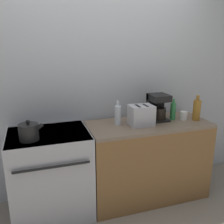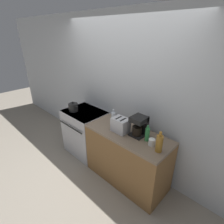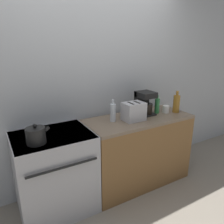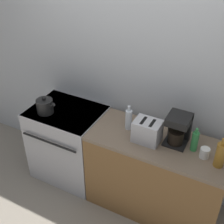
{
  "view_description": "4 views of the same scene",
  "coord_description": "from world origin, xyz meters",
  "px_view_note": "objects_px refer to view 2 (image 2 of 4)",
  "views": [
    {
      "loc": [
        -0.7,
        -2.05,
        1.77
      ],
      "look_at": [
        0.06,
        0.3,
        1.06
      ],
      "focal_mm": 40.0,
      "sensor_mm": 36.0,
      "label": 1
    },
    {
      "loc": [
        1.86,
        -1.48,
        2.29
      ],
      "look_at": [
        0.12,
        0.32,
        1.12
      ],
      "focal_mm": 28.0,
      "sensor_mm": 36.0,
      "label": 2
    },
    {
      "loc": [
        -1.08,
        -1.74,
        1.79
      ],
      "look_at": [
        0.13,
        0.34,
        1.01
      ],
      "focal_mm": 35.0,
      "sensor_mm": 36.0,
      "label": 3
    },
    {
      "loc": [
        1.15,
        -1.92,
        2.76
      ],
      "look_at": [
        -0.03,
        0.3,
        1.06
      ],
      "focal_mm": 50.0,
      "sensor_mm": 36.0,
      "label": 4
    }
  ],
  "objects_px": {
    "coffee_maker": "(139,125)",
    "bottle_clear": "(113,118)",
    "toaster": "(120,125)",
    "bottle_amber": "(159,143)",
    "bottle_green": "(147,134)",
    "cup_white": "(152,142)",
    "stove": "(86,131)",
    "kettle": "(73,107)"
  },
  "relations": [
    {
      "from": "kettle",
      "to": "cup_white",
      "type": "distance_m",
      "value": 1.67
    },
    {
      "from": "coffee_maker",
      "to": "bottle_clear",
      "type": "bearing_deg",
      "value": -176.05
    },
    {
      "from": "bottle_clear",
      "to": "bottle_green",
      "type": "bearing_deg",
      "value": -1.28
    },
    {
      "from": "bottle_amber",
      "to": "stove",
      "type": "bearing_deg",
      "value": 176.95
    },
    {
      "from": "toaster",
      "to": "bottle_amber",
      "type": "bearing_deg",
      "value": -2.37
    },
    {
      "from": "stove",
      "to": "cup_white",
      "type": "height_order",
      "value": "cup_white"
    },
    {
      "from": "cup_white",
      "to": "bottle_green",
      "type": "bearing_deg",
      "value": 154.26
    },
    {
      "from": "toaster",
      "to": "coffee_maker",
      "type": "height_order",
      "value": "coffee_maker"
    },
    {
      "from": "kettle",
      "to": "bottle_green",
      "type": "height_order",
      "value": "bottle_green"
    },
    {
      "from": "toaster",
      "to": "coffee_maker",
      "type": "xyz_separation_m",
      "value": [
        0.25,
        0.12,
        0.05
      ]
    },
    {
      "from": "coffee_maker",
      "to": "kettle",
      "type": "bearing_deg",
      "value": -172.37
    },
    {
      "from": "bottle_amber",
      "to": "cup_white",
      "type": "xyz_separation_m",
      "value": [
        -0.13,
        0.05,
        -0.07
      ]
    },
    {
      "from": "bottle_amber",
      "to": "kettle",
      "type": "bearing_deg",
      "value": -178.84
    },
    {
      "from": "toaster",
      "to": "cup_white",
      "type": "relative_size",
      "value": 2.61
    },
    {
      "from": "toaster",
      "to": "cup_white",
      "type": "height_order",
      "value": "toaster"
    },
    {
      "from": "cup_white",
      "to": "coffee_maker",
      "type": "bearing_deg",
      "value": 160.32
    },
    {
      "from": "toaster",
      "to": "bottle_clear",
      "type": "bearing_deg",
      "value": 159.13
    },
    {
      "from": "toaster",
      "to": "stove",
      "type": "bearing_deg",
      "value": 176.48
    },
    {
      "from": "coffee_maker",
      "to": "bottle_amber",
      "type": "height_order",
      "value": "coffee_maker"
    },
    {
      "from": "bottle_green",
      "to": "kettle",
      "type": "bearing_deg",
      "value": -174.96
    },
    {
      "from": "stove",
      "to": "coffee_maker",
      "type": "distance_m",
      "value": 1.35
    },
    {
      "from": "stove",
      "to": "bottle_amber",
      "type": "bearing_deg",
      "value": -3.05
    },
    {
      "from": "stove",
      "to": "toaster",
      "type": "bearing_deg",
      "value": -3.52
    },
    {
      "from": "kettle",
      "to": "bottle_amber",
      "type": "xyz_separation_m",
      "value": [
        1.8,
        0.04,
        0.04
      ]
    },
    {
      "from": "kettle",
      "to": "bottle_green",
      "type": "bearing_deg",
      "value": 5.04
    },
    {
      "from": "bottle_amber",
      "to": "bottle_green",
      "type": "height_order",
      "value": "bottle_amber"
    },
    {
      "from": "kettle",
      "to": "toaster",
      "type": "height_order",
      "value": "toaster"
    },
    {
      "from": "bottle_clear",
      "to": "cup_white",
      "type": "distance_m",
      "value": 0.77
    },
    {
      "from": "kettle",
      "to": "bottle_green",
      "type": "xyz_separation_m",
      "value": [
        1.56,
        0.14,
        0.02
      ]
    },
    {
      "from": "toaster",
      "to": "coffee_maker",
      "type": "relative_size",
      "value": 0.84
    },
    {
      "from": "stove",
      "to": "bottle_amber",
      "type": "height_order",
      "value": "bottle_amber"
    },
    {
      "from": "coffee_maker",
      "to": "bottle_green",
      "type": "height_order",
      "value": "coffee_maker"
    },
    {
      "from": "bottle_amber",
      "to": "bottle_green",
      "type": "relative_size",
      "value": 1.19
    },
    {
      "from": "coffee_maker",
      "to": "bottle_amber",
      "type": "xyz_separation_m",
      "value": [
        0.41,
        -0.15,
        -0.04
      ]
    },
    {
      "from": "toaster",
      "to": "coffee_maker",
      "type": "distance_m",
      "value": 0.29
    },
    {
      "from": "kettle",
      "to": "bottle_green",
      "type": "distance_m",
      "value": 1.57
    },
    {
      "from": "coffee_maker",
      "to": "bottle_amber",
      "type": "distance_m",
      "value": 0.44
    },
    {
      "from": "bottle_clear",
      "to": "kettle",
      "type": "bearing_deg",
      "value": -170.42
    },
    {
      "from": "bottle_green",
      "to": "cup_white",
      "type": "bearing_deg",
      "value": -25.74
    },
    {
      "from": "kettle",
      "to": "bottle_amber",
      "type": "relative_size",
      "value": 0.78
    },
    {
      "from": "toaster",
      "to": "bottle_amber",
      "type": "height_order",
      "value": "bottle_amber"
    },
    {
      "from": "bottle_green",
      "to": "cup_white",
      "type": "distance_m",
      "value": 0.13
    }
  ]
}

